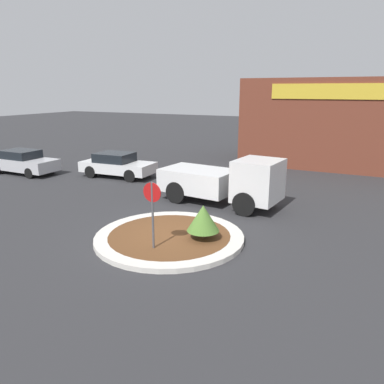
% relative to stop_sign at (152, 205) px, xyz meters
% --- Properties ---
extents(ground_plane, '(120.00, 120.00, 0.00)m').
position_rel_stop_sign_xyz_m(ground_plane, '(-0.09, 1.17, -1.55)').
color(ground_plane, '#2D2D30').
extents(traffic_island, '(5.08, 5.08, 0.17)m').
position_rel_stop_sign_xyz_m(traffic_island, '(-0.09, 1.17, -1.47)').
color(traffic_island, beige).
rests_on(traffic_island, ground_plane).
extents(stop_sign, '(0.61, 0.07, 2.29)m').
position_rel_stop_sign_xyz_m(stop_sign, '(0.00, 0.00, 0.00)').
color(stop_sign, '#4C4C51').
rests_on(stop_sign, ground_plane).
extents(island_shrub, '(1.08, 1.08, 1.15)m').
position_rel_stop_sign_xyz_m(island_shrub, '(1.08, 1.37, -0.67)').
color(island_shrub, brown).
rests_on(island_shrub, traffic_island).
extents(utility_truck, '(5.60, 2.64, 2.17)m').
position_rel_stop_sign_xyz_m(utility_truck, '(0.12, 5.76, -0.48)').
color(utility_truck, silver).
rests_on(utility_truck, ground_plane).
extents(storefront_building, '(14.28, 6.07, 5.67)m').
position_rel_stop_sign_xyz_m(storefront_building, '(4.72, 17.82, 1.28)').
color(storefront_building, brown).
rests_on(storefront_building, ground_plane).
extents(parked_sedan_silver, '(4.39, 1.85, 1.43)m').
position_rel_stop_sign_xyz_m(parked_sedan_silver, '(-13.21, 6.43, -0.84)').
color(parked_sedan_silver, '#B7B7BC').
rests_on(parked_sedan_silver, ground_plane).
extents(parked_sedan_white, '(4.39, 2.07, 1.41)m').
position_rel_stop_sign_xyz_m(parked_sedan_white, '(-7.52, 8.19, -0.83)').
color(parked_sedan_white, silver).
rests_on(parked_sedan_white, ground_plane).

